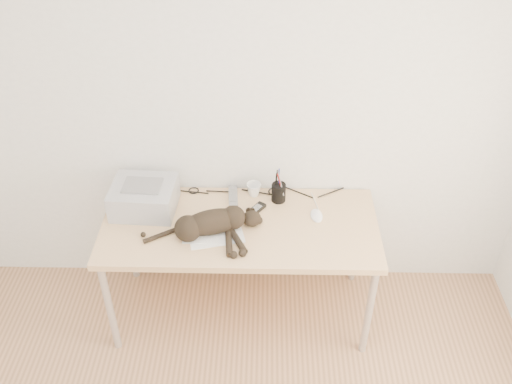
{
  "coord_description": "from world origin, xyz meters",
  "views": [
    {
      "loc": [
        0.14,
        -1.09,
        2.91
      ],
      "look_at": [
        0.09,
        1.34,
        1.02
      ],
      "focal_mm": 40.0,
      "sensor_mm": 36.0,
      "label": 1
    }
  ],
  "objects_px": {
    "printer": "(144,197)",
    "mug": "(254,190)",
    "mouse": "(317,214)",
    "desk": "(241,232)",
    "pen_cup": "(279,192)",
    "cat": "(209,224)"
  },
  "relations": [
    {
      "from": "printer",
      "to": "mug",
      "type": "height_order",
      "value": "printer"
    },
    {
      "from": "desk",
      "to": "mouse",
      "type": "bearing_deg",
      "value": -0.27
    },
    {
      "from": "pen_cup",
      "to": "printer",
      "type": "bearing_deg",
      "value": -173.42
    },
    {
      "from": "desk",
      "to": "cat",
      "type": "height_order",
      "value": "cat"
    },
    {
      "from": "mug",
      "to": "cat",
      "type": "bearing_deg",
      "value": -124.12
    },
    {
      "from": "cat",
      "to": "mouse",
      "type": "relative_size",
      "value": 5.6
    },
    {
      "from": "desk",
      "to": "pen_cup",
      "type": "distance_m",
      "value": 0.33
    },
    {
      "from": "desk",
      "to": "mug",
      "type": "height_order",
      "value": "mug"
    },
    {
      "from": "desk",
      "to": "mug",
      "type": "relative_size",
      "value": 17.72
    },
    {
      "from": "printer",
      "to": "mouse",
      "type": "height_order",
      "value": "printer"
    },
    {
      "from": "printer",
      "to": "mug",
      "type": "distance_m",
      "value": 0.66
    },
    {
      "from": "cat",
      "to": "mug",
      "type": "distance_m",
      "value": 0.43
    },
    {
      "from": "desk",
      "to": "pen_cup",
      "type": "relative_size",
      "value": 7.26
    },
    {
      "from": "cat",
      "to": "mug",
      "type": "xyz_separation_m",
      "value": [
        0.24,
        0.36,
        -0.03
      ]
    },
    {
      "from": "pen_cup",
      "to": "mouse",
      "type": "bearing_deg",
      "value": -33.67
    },
    {
      "from": "printer",
      "to": "mouse",
      "type": "distance_m",
      "value": 1.02
    },
    {
      "from": "mug",
      "to": "pen_cup",
      "type": "distance_m",
      "value": 0.16
    },
    {
      "from": "printer",
      "to": "mouse",
      "type": "xyz_separation_m",
      "value": [
        1.02,
        -0.06,
        -0.06
      ]
    },
    {
      "from": "desk",
      "to": "mug",
      "type": "xyz_separation_m",
      "value": [
        0.08,
        0.19,
        0.18
      ]
    },
    {
      "from": "pen_cup",
      "to": "mouse",
      "type": "height_order",
      "value": "pen_cup"
    },
    {
      "from": "desk",
      "to": "mug",
      "type": "bearing_deg",
      "value": 68.82
    },
    {
      "from": "printer",
      "to": "pen_cup",
      "type": "bearing_deg",
      "value": 6.58
    }
  ]
}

